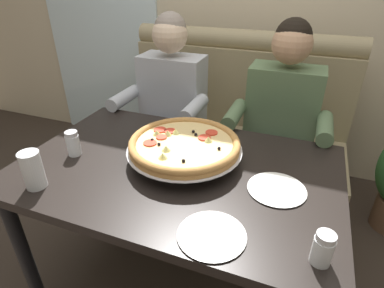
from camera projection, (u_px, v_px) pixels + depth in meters
The scene contains 12 objects.
ground_plane at pixel (180, 282), 1.69m from camera, with size 16.00×16.00×0.00m, color #382D26.
booth_bench at pixel (228, 143), 2.23m from camera, with size 1.54×0.78×1.13m.
dining_table at pixel (177, 183), 1.36m from camera, with size 1.34×0.87×0.75m.
diner_left at pixel (166, 109), 1.97m from camera, with size 0.54×0.64×1.27m.
diner_right at pixel (278, 126), 1.75m from camera, with size 0.54×0.64×1.27m.
pizza at pixel (184, 144), 1.33m from camera, with size 0.49×0.49×0.11m.
shaker_pepper_flakes at pixel (73, 145), 1.38m from camera, with size 0.06×0.06×0.11m.
shaker_parmesan at pixel (322, 250), 0.87m from camera, with size 0.06×0.06×0.11m.
plate_near_left at pixel (212, 233), 0.97m from camera, with size 0.22×0.22×0.02m.
plate_near_right at pixel (277, 188), 1.17m from camera, with size 0.22×0.22×0.02m.
drinking_glass at pixel (33, 172), 1.17m from camera, with size 0.08×0.08×0.15m.
patio_chair at pixel (166, 65), 3.55m from camera, with size 0.42×0.41×0.86m.
Camera 1 is at (0.46, -1.00, 1.48)m, focal length 29.16 mm.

